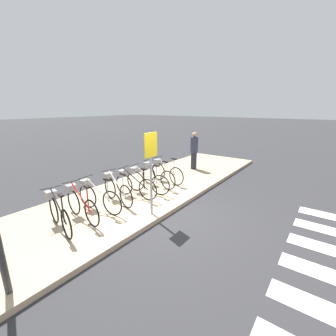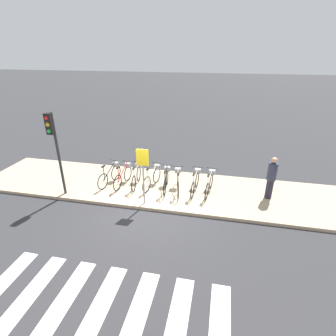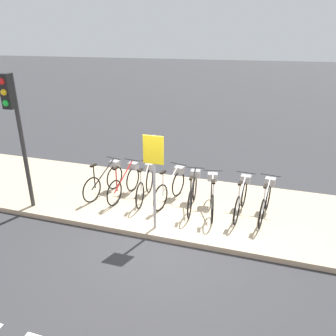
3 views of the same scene
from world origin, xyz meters
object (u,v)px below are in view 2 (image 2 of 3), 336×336
(parked_bicycle_5, at_px, (178,181))
(parked_bicycle_7, at_px, (210,183))
(pedestrian, at_px, (271,177))
(parked_bicycle_2, at_px, (137,175))
(parked_bicycle_4, at_px, (166,179))
(parked_bicycle_6, at_px, (195,182))
(parked_bicycle_0, at_px, (111,174))
(parked_bicycle_3, at_px, (153,177))
(sign_post, at_px, (143,167))
(traffic_light, at_px, (53,138))
(parked_bicycle_1, at_px, (124,175))

(parked_bicycle_5, height_order, parked_bicycle_7, same)
(parked_bicycle_5, bearing_deg, pedestrian, 3.29)
(parked_bicycle_2, distance_m, parked_bicycle_4, 1.29)
(parked_bicycle_5, bearing_deg, parked_bicycle_2, 175.29)
(parked_bicycle_6, bearing_deg, parked_bicycle_0, -179.30)
(parked_bicycle_3, bearing_deg, sign_post, -88.82)
(parked_bicycle_2, bearing_deg, parked_bicycle_3, 2.50)
(sign_post, bearing_deg, parked_bicycle_6, 36.45)
(parked_bicycle_3, relative_size, traffic_light, 0.48)
(parked_bicycle_1, xyz_separation_m, traffic_light, (-2.03, -1.32, 1.91))
(parked_bicycle_1, relative_size, parked_bicycle_4, 1.00)
(parked_bicycle_1, height_order, parked_bicycle_3, same)
(pedestrian, relative_size, sign_post, 0.78)
(parked_bicycle_2, distance_m, parked_bicycle_3, 0.69)
(parked_bicycle_4, bearing_deg, sign_post, -114.38)
(parked_bicycle_4, relative_size, parked_bicycle_6, 1.00)
(parked_bicycle_7, bearing_deg, parked_bicycle_6, -178.44)
(parked_bicycle_6, distance_m, sign_post, 2.40)
(parked_bicycle_1, xyz_separation_m, pedestrian, (5.83, 0.12, 0.45))
(parked_bicycle_3, bearing_deg, parked_bicycle_5, -9.26)
(parked_bicycle_5, height_order, traffic_light, traffic_light)
(parked_bicycle_3, height_order, parked_bicycle_5, same)
(parked_bicycle_2, xyz_separation_m, parked_bicycle_5, (1.78, -0.15, 0.00))
(parked_bicycle_4, xyz_separation_m, parked_bicycle_7, (1.75, 0.06, 0.00))
(parked_bicycle_1, height_order, parked_bicycle_4, same)
(parked_bicycle_5, xyz_separation_m, traffic_light, (-4.35, -1.24, 1.91))
(parked_bicycle_5, xyz_separation_m, parked_bicycle_6, (0.69, 0.11, 0.00))
(parked_bicycle_0, height_order, parked_bicycle_3, same)
(parked_bicycle_0, relative_size, parked_bicycle_7, 0.99)
(parked_bicycle_0, height_order, sign_post, sign_post)
(parked_bicycle_4, xyz_separation_m, parked_bicycle_5, (0.49, -0.06, 0.00))
(parked_bicycle_1, height_order, pedestrian, pedestrian)
(parked_bicycle_0, xyz_separation_m, parked_bicycle_2, (1.12, 0.08, 0.00))
(parked_bicycle_2, relative_size, parked_bicycle_7, 1.00)
(parked_bicycle_1, bearing_deg, parked_bicycle_4, -0.72)
(traffic_light, bearing_deg, parked_bicycle_1, 32.97)
(parked_bicycle_7, distance_m, sign_post, 2.85)
(parked_bicycle_0, bearing_deg, parked_bicycle_6, 0.70)
(parked_bicycle_2, relative_size, pedestrian, 0.95)
(parked_bicycle_7, xyz_separation_m, pedestrian, (2.26, 0.08, 0.45))
(parked_bicycle_5, bearing_deg, parked_bicycle_1, 178.01)
(parked_bicycle_1, distance_m, parked_bicycle_2, 0.55)
(parked_bicycle_0, distance_m, parked_bicycle_5, 2.90)
(parked_bicycle_7, distance_m, pedestrian, 2.30)
(parked_bicycle_1, xyz_separation_m, parked_bicycle_2, (0.54, 0.07, 0.00))
(parked_bicycle_3, height_order, parked_bicycle_4, same)
(parked_bicycle_4, bearing_deg, parked_bicycle_5, -6.67)
(parked_bicycle_0, relative_size, traffic_light, 0.48)
(parked_bicycle_2, height_order, parked_bicycle_7, same)
(parked_bicycle_5, bearing_deg, parked_bicycle_0, 178.76)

